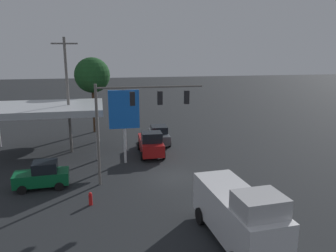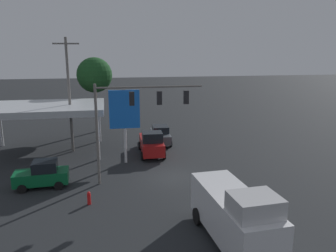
{
  "view_description": "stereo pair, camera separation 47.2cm",
  "coord_description": "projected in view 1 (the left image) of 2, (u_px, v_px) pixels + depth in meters",
  "views": [
    {
      "loc": [
        5.29,
        23.73,
        9.79
      ],
      "look_at": [
        0.0,
        -2.0,
        3.73
      ],
      "focal_mm": 35.0,
      "sensor_mm": 36.0,
      "label": 1
    },
    {
      "loc": [
        4.83,
        23.82,
        9.79
      ],
      "look_at": [
        0.0,
        -2.0,
        3.73
      ],
      "focal_mm": 35.0,
      "sensor_mm": 36.0,
      "label": 2
    }
  ],
  "objects": [
    {
      "name": "ground_plane",
      "position": [
        173.0,
        177.0,
        25.89
      ],
      "size": [
        200.0,
        200.0,
        0.0
      ],
      "primitive_type": "plane",
      "color": "black"
    },
    {
      "name": "street_tree",
      "position": [
        92.0,
        75.0,
        38.94
      ],
      "size": [
        4.2,
        4.2,
        9.05
      ],
      "color": "#4C331E",
      "rests_on": "ground"
    },
    {
      "name": "hatchback_crossing",
      "position": [
        42.0,
        175.0,
        23.78
      ],
      "size": [
        3.88,
        2.12,
        1.97
      ],
      "rotation": [
        0.0,
        0.0,
        0.05
      ],
      "color": "#0C592D",
      "rests_on": "ground"
    },
    {
      "name": "traffic_signal_assembly",
      "position": [
        136.0,
        109.0,
        23.86
      ],
      "size": [
        7.89,
        0.43,
        7.52
      ],
      "color": "slate",
      "rests_on": "ground"
    },
    {
      "name": "delivery_truck",
      "position": [
        238.0,
        214.0,
        16.64
      ],
      "size": [
        2.88,
        6.93,
        3.58
      ],
      "rotation": [
        0.0,
        0.0,
        1.63
      ],
      "color": "silver",
      "rests_on": "ground"
    },
    {
      "name": "pickup_parked",
      "position": [
        151.0,
        143.0,
        31.34
      ],
      "size": [
        2.4,
        5.26,
        2.4
      ],
      "rotation": [
        0.0,
        0.0,
        1.54
      ],
      "color": "maroon",
      "rests_on": "ground"
    },
    {
      "name": "gas_station_canopy",
      "position": [
        43.0,
        109.0,
        31.14
      ],
      "size": [
        11.25,
        7.66,
        4.72
      ],
      "color": "#B2B7BC",
      "rests_on": "ground"
    },
    {
      "name": "sedan_far",
      "position": [
        159.0,
        135.0,
        35.25
      ],
      "size": [
        2.2,
        4.47,
        1.93
      ],
      "rotation": [
        0.0,
        0.0,
        1.53
      ],
      "color": "#474C51",
      "rests_on": "ground"
    },
    {
      "name": "utility_pole",
      "position": [
        68.0,
        94.0,
        31.13
      ],
      "size": [
        2.4,
        0.26,
        11.03
      ],
      "color": "slate",
      "rests_on": "ground"
    },
    {
      "name": "price_sign",
      "position": [
        124.0,
        112.0,
        28.29
      ],
      "size": [
        2.64,
        0.27,
        6.51
      ],
      "color": "silver",
      "rests_on": "ground"
    },
    {
      "name": "fire_hydrant",
      "position": [
        91.0,
        199.0,
        21.18
      ],
      "size": [
        0.24,
        0.24,
        0.88
      ],
      "color": "red",
      "rests_on": "ground"
    }
  ]
}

